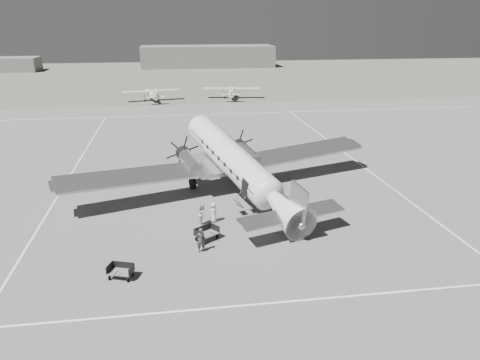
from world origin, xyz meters
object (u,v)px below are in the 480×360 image
dc3_airliner (237,165)px  passenger (213,212)px  baggage_cart_near (207,234)px  light_plane_right (232,93)px  baggage_cart_far (121,272)px  ramp_agent (203,214)px  ground_crew (201,240)px  hangar_main (207,56)px  shed_secondary (6,64)px  light_plane_left (152,95)px

dc3_airliner → passenger: bearing=-134.5°
baggage_cart_near → passenger: bearing=40.2°
dc3_airliner → light_plane_right: 53.11m
dc3_airliner → baggage_cart_far: bearing=-143.6°
dc3_airliner → ramp_agent: dc3_airliner is taller
baggage_cart_far → ground_crew: ground_crew is taller
hangar_main → passenger: hangar_main is taller
baggage_cart_near → baggage_cart_far: (-5.52, -4.32, -0.04)m
ground_crew → baggage_cart_near: bearing=-116.3°
shed_secondary → light_plane_right: shed_secondary is taller
baggage_cart_near → shed_secondary: bearing=76.6°
hangar_main → shed_secondary: hangar_main is taller
ramp_agent → passenger: 0.91m
light_plane_left → light_plane_right: 15.32m
baggage_cart_far → passenger: bearing=68.5°
light_plane_left → hangar_main: bearing=64.2°
baggage_cart_far → ramp_agent: bearing=71.2°
dc3_airliner → ramp_agent: size_ratio=17.99×
light_plane_right → ground_crew: bearing=-90.2°
dc3_airliner → ramp_agent: bearing=-139.9°
dc3_airliner → light_plane_right: (6.65, 52.66, -1.68)m
shed_secondary → baggage_cart_far: bearing=-70.7°
baggage_cart_far → light_plane_right: bearing=95.7°
baggage_cart_near → baggage_cart_far: 7.01m
light_plane_right → baggage_cart_near: light_plane_right is taller
hangar_main → baggage_cart_near: 126.24m
passenger → baggage_cart_near: bearing=161.9°
hangar_main → passenger: 123.13m
ground_crew → ramp_agent: 4.38m
baggage_cart_near → dc3_airliner: bearing=32.5°
shed_secondary → light_plane_right: bearing=-45.3°
hangar_main → baggage_cart_far: bearing=-97.1°
light_plane_left → baggage_cart_near: 60.28m
dc3_airliner → ramp_agent: (-3.36, -5.47, -2.01)m
baggage_cart_near → ground_crew: (-0.53, -1.65, 0.38)m
ramp_agent → shed_secondary: bearing=38.2°
ramp_agent → baggage_cart_near: bearing=-162.9°
passenger → baggage_cart_far: bearing=135.6°
passenger → hangar_main: bearing=-8.5°
light_plane_right → baggage_cart_near: size_ratio=6.65×
passenger → shed_secondary: bearing=19.2°
shed_secondary → dc3_airliner: bearing=-65.0°
shed_secondary → ground_crew: size_ratio=10.51×
hangar_main → baggage_cart_far: hangar_main is taller
ground_crew → ramp_agent: (0.46, 4.35, -0.03)m
ground_crew → ramp_agent: bearing=-104.6°
baggage_cart_far → ramp_agent: 8.90m
hangar_main → light_plane_right: bearing=-90.7°
light_plane_left → baggage_cart_near: size_ratio=6.47×
hangar_main → dc3_airliner: hangar_main is taller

